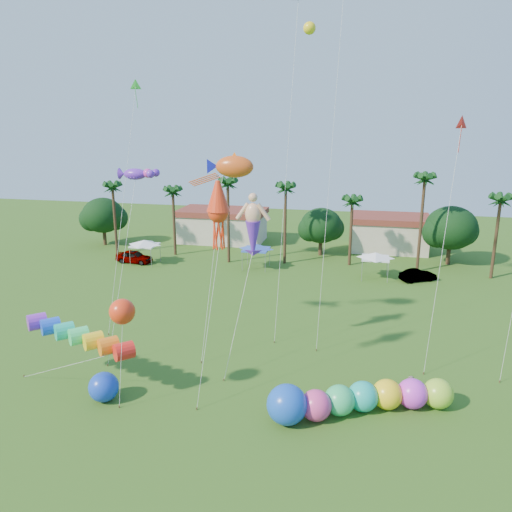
% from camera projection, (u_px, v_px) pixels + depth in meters
% --- Properties ---
extents(ground, '(160.00, 160.00, 0.00)m').
position_uv_depth(ground, '(212.00, 484.00, 24.51)').
color(ground, '#285116').
rests_on(ground, ground).
extents(tree_line, '(69.46, 8.91, 11.00)m').
position_uv_depth(tree_line, '(340.00, 226.00, 64.12)').
color(tree_line, '#3A2819').
rests_on(tree_line, ground).
extents(buildings_row, '(35.00, 7.00, 4.00)m').
position_uv_depth(buildings_row, '(295.00, 231.00, 71.77)').
color(buildings_row, beige).
rests_on(buildings_row, ground).
extents(tent_row, '(31.00, 4.00, 0.60)m').
position_uv_depth(tent_row, '(255.00, 248.00, 59.30)').
color(tent_row, white).
rests_on(tent_row, ground).
extents(car_a, '(4.84, 2.36, 1.59)m').
position_uv_depth(car_a, '(134.00, 257.00, 62.84)').
color(car_a, '#4C4C54').
rests_on(car_a, ground).
extents(car_b, '(4.27, 3.24, 1.35)m').
position_uv_depth(car_b, '(418.00, 275.00, 55.62)').
color(car_b, '#4C4C54').
rests_on(car_b, ground).
extents(spectator_b, '(1.01, 1.01, 1.65)m').
position_uv_depth(spectator_b, '(410.00, 388.00, 31.71)').
color(spectator_b, gray).
rests_on(spectator_b, ground).
extents(caterpillar_inflatable, '(11.41, 6.22, 2.41)m').
position_uv_depth(caterpillar_inflatable, '(354.00, 399.00, 30.16)').
color(caterpillar_inflatable, '#E33B89').
rests_on(caterpillar_inflatable, ground).
extents(blue_ball, '(1.90, 1.90, 1.90)m').
position_uv_depth(blue_ball, '(104.00, 387.00, 31.64)').
color(blue_ball, blue).
rests_on(blue_ball, ground).
extents(rainbow_tube, '(10.09, 5.61, 3.96)m').
position_uv_depth(rainbow_tube, '(94.00, 348.00, 31.53)').
color(rainbow_tube, red).
rests_on(rainbow_tube, ground).
extents(orange_ball_kite, '(1.68, 1.68, 7.07)m').
position_uv_depth(orange_ball_kite, '(122.00, 312.00, 29.69)').
color(orange_ball_kite, red).
rests_on(orange_ball_kite, ground).
extents(merman_kite, '(2.01, 5.74, 11.92)m').
position_uv_depth(merman_kite, '(253.00, 229.00, 36.25)').
color(merman_kite, '#E7AB83').
rests_on(merman_kite, ground).
extents(fish_kite, '(4.61, 6.19, 14.89)m').
position_uv_depth(fish_kite, '(234.00, 167.00, 37.37)').
color(fish_kite, '#D34E17').
rests_on(fish_kite, ground).
extents(squid_kite, '(1.65, 4.22, 13.86)m').
position_uv_depth(squid_kite, '(218.00, 213.00, 30.81)').
color(squid_kite, red).
rests_on(squid_kite, ground).
extents(lobster_kite, '(3.39, 6.01, 14.06)m').
position_uv_depth(lobster_kite, '(135.00, 174.00, 37.23)').
color(lobster_kite, '#6927C3').
rests_on(lobster_kite, ground).
extents(delta_kite_red, '(2.02, 4.37, 17.68)m').
position_uv_depth(delta_kite_red, '(461.00, 128.00, 34.10)').
color(delta_kite_red, red).
rests_on(delta_kite_red, ground).
extents(delta_kite_green, '(2.31, 4.63, 20.55)m').
position_uv_depth(delta_kite_green, '(135.00, 93.00, 40.12)').
color(delta_kite_green, green).
rests_on(delta_kite_green, ground).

